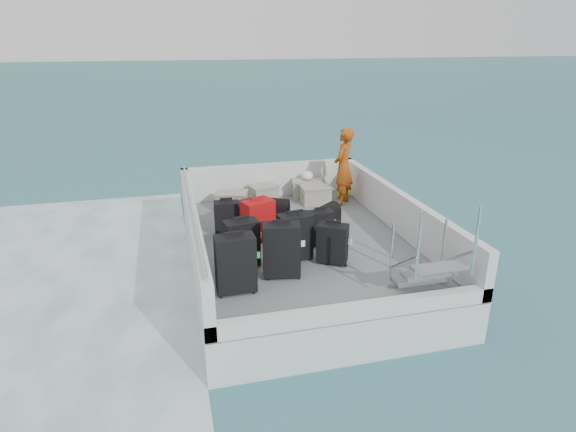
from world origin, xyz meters
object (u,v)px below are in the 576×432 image
suitcase_7 (320,228)px  crate_3 (316,196)px  crate_0 (232,202)px  suitcase_5 (258,221)px  suitcase_8 (308,226)px  crate_1 (264,194)px  suitcase_6 (332,244)px  suitcase_0 (236,265)px  suitcase_4 (295,237)px  crate_2 (307,189)px  passenger (343,167)px  suitcase_3 (282,251)px  suitcase_2 (227,219)px  suitcase_1 (242,244)px

suitcase_7 → crate_3: suitcase_7 is taller
crate_0 → suitcase_5: bearing=-82.0°
suitcase_8 → crate_1: bearing=-6.0°
suitcase_6 → suitcase_8: (-0.02, 1.19, -0.17)m
suitcase_0 → suitcase_5: bearing=67.9°
suitcase_4 → crate_2: (1.02, 2.82, -0.18)m
suitcase_0 → passenger: bearing=48.0°
suitcase_8 → crate_0: size_ratio=1.17×
suitcase_3 → suitcase_2: bearing=117.8°
crate_1 → crate_0: bearing=-151.8°
suitcase_8 → crate_2: crate_2 is taller
suitcase_4 → suitcase_3: bearing=-132.9°
suitcase_0 → suitcase_4: bearing=35.7°
suitcase_2 → suitcase_7: size_ratio=1.04×
suitcase_6 → crate_1: bearing=129.4°
suitcase_3 → crate_0: size_ratio=1.38×
suitcase_0 → suitcase_2: size_ratio=1.33×
suitcase_8 → passenger: bearing=-57.7°
crate_0 → suitcase_4: bearing=-75.9°
suitcase_2 → suitcase_3: bearing=-65.6°
suitcase_1 → suitcase_4: size_ratio=0.99×
suitcase_4 → suitcase_5: (-0.39, 0.86, -0.02)m
suitcase_3 → crate_3: suitcase_3 is taller
suitcase_7 → crate_0: (-1.15, 1.97, -0.11)m
crate_3 → suitcase_7: bearing=-105.5°
suitcase_8 → crate_0: 1.83m
suitcase_2 → crate_1: (0.95, 1.59, -0.14)m
suitcase_3 → suitcase_7: 1.26m
suitcase_3 → suitcase_4: 0.57m
crate_1 → passenger: 1.70m
suitcase_4 → suitcase_6: (0.51, -0.25, -0.06)m
suitcase_2 → suitcase_3: size_ratio=0.76×
suitcase_2 → suitcase_3: 1.76m
crate_3 → passenger: bearing=-13.5°
suitcase_3 → crate_1: 3.29m
suitcase_4 → suitcase_6: size_ratio=1.19×
suitcase_8 → crate_2: size_ratio=1.13×
crate_2 → crate_3: (0.06, -0.43, -0.01)m
suitcase_5 → crate_1: size_ratio=1.34×
suitcase_2 → crate_3: (1.94, 1.20, -0.13)m
suitcase_5 → crate_2: suitcase_5 is taller
suitcase_7 → suitcase_0: bearing=-145.4°
suitcase_7 → crate_1: size_ratio=1.10×
crate_0 → suitcase_1: bearing=-94.5°
suitcase_2 → crate_2: 2.49m
suitcase_2 → crate_1: suitcase_2 is taller
suitcase_4 → crate_1: size_ratio=1.40×
suitcase_0 → suitcase_1: bearing=73.3°
suitcase_1 → suitcase_5: suitcase_1 is taller
suitcase_1 → suitcase_7: suitcase_1 is taller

